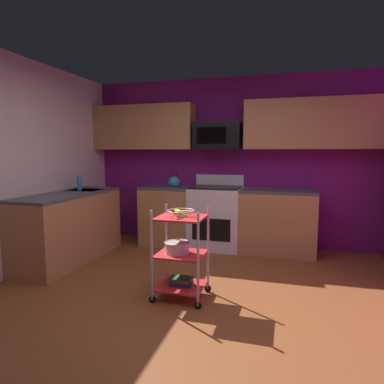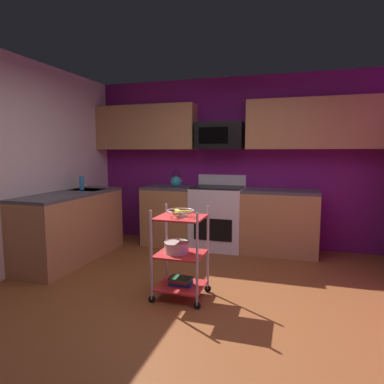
# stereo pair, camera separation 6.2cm
# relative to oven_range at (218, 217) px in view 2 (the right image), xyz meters

# --- Properties ---
(floor) EXTENTS (4.40, 4.80, 0.04)m
(floor) POSITION_rel_oven_range_xyz_m (0.14, -2.10, -0.50)
(floor) COLOR brown
(floor) RESTS_ON ground
(wall_back) EXTENTS (4.52, 0.06, 2.60)m
(wall_back) POSITION_rel_oven_range_xyz_m (0.14, 0.33, 0.82)
(wall_back) COLOR #751970
(wall_back) RESTS_ON ground
(counter_run) EXTENTS (3.50, 2.28, 0.92)m
(counter_run) POSITION_rel_oven_range_xyz_m (-0.62, -0.46, -0.01)
(counter_run) COLOR #B27F4C
(counter_run) RESTS_ON ground
(oven_range) EXTENTS (0.76, 0.65, 1.10)m
(oven_range) POSITION_rel_oven_range_xyz_m (0.00, 0.00, 0.00)
(oven_range) COLOR white
(oven_range) RESTS_ON ground
(upper_cabinets) EXTENTS (4.40, 0.33, 0.70)m
(upper_cabinets) POSITION_rel_oven_range_xyz_m (0.17, 0.13, 1.37)
(upper_cabinets) COLOR #B27F4C
(microwave) EXTENTS (0.70, 0.39, 0.40)m
(microwave) POSITION_rel_oven_range_xyz_m (-0.00, 0.10, 1.22)
(microwave) COLOR black
(rolling_cart) EXTENTS (0.53, 0.43, 0.91)m
(rolling_cart) POSITION_rel_oven_range_xyz_m (0.04, -1.84, -0.03)
(rolling_cart) COLOR silver
(rolling_cart) RESTS_ON ground
(fruit_bowl) EXTENTS (0.27, 0.27, 0.07)m
(fruit_bowl) POSITION_rel_oven_range_xyz_m (0.04, -1.84, 0.40)
(fruit_bowl) COLOR silver
(fruit_bowl) RESTS_ON rolling_cart
(mixing_bowl_large) EXTENTS (0.25, 0.25, 0.11)m
(mixing_bowl_large) POSITION_rel_oven_range_xyz_m (-0.01, -1.84, 0.04)
(mixing_bowl_large) COLOR silver
(mixing_bowl_large) RESTS_ON rolling_cart
(book_stack) EXTENTS (0.23, 0.16, 0.08)m
(book_stack) POSITION_rel_oven_range_xyz_m (0.04, -1.84, -0.31)
(book_stack) COLOR #1E4C8C
(book_stack) RESTS_ON rolling_cart
(kettle) EXTENTS (0.21, 0.18, 0.26)m
(kettle) POSITION_rel_oven_range_xyz_m (-0.67, -0.00, 0.52)
(kettle) COLOR teal
(kettle) RESTS_ON counter_run
(dish_soap_bottle) EXTENTS (0.06, 0.06, 0.20)m
(dish_soap_bottle) POSITION_rel_oven_range_xyz_m (-1.80, -0.84, 0.54)
(dish_soap_bottle) COLOR #2D8CBF
(dish_soap_bottle) RESTS_ON counter_run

